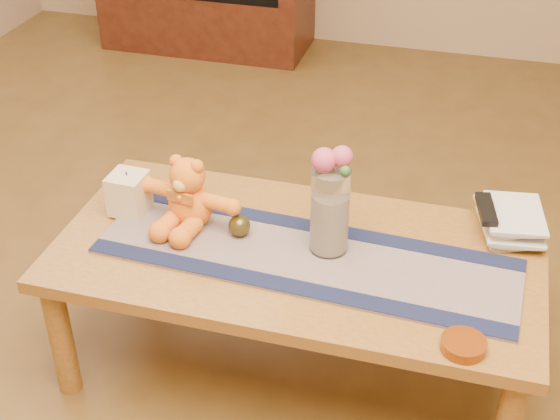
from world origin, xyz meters
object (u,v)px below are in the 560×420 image
(teddy_bear, at_px, (190,192))
(bronze_ball, at_px, (239,226))
(glass_vase, at_px, (330,211))
(tv_remote, at_px, (486,209))
(book_bottom, at_px, (482,228))
(amber_dish, at_px, (463,345))
(pillar_candle, at_px, (129,193))

(teddy_bear, bearing_deg, bronze_ball, 0.13)
(glass_vase, height_order, bronze_ball, glass_vase)
(glass_vase, relative_size, tv_remote, 1.62)
(book_bottom, distance_m, amber_dish, 0.53)
(bronze_ball, distance_m, tv_remote, 0.72)
(glass_vase, bearing_deg, amber_dish, -36.94)
(bronze_ball, height_order, book_bottom, bronze_ball)
(glass_vase, relative_size, amber_dish, 2.31)
(bronze_ball, relative_size, tv_remote, 0.41)
(glass_vase, bearing_deg, tv_remote, 26.55)
(pillar_candle, height_order, amber_dish, pillar_candle)
(book_bottom, relative_size, tv_remote, 1.39)
(glass_vase, relative_size, bronze_ball, 3.97)
(teddy_bear, distance_m, book_bottom, 0.88)
(tv_remote, bearing_deg, book_bottom, 90.00)
(amber_dish, bearing_deg, pillar_candle, 162.31)
(pillar_candle, bearing_deg, teddy_bear, -1.12)
(glass_vase, distance_m, tv_remote, 0.47)
(teddy_bear, xyz_separation_m, glass_vase, (0.43, -0.02, 0.02))
(book_bottom, xyz_separation_m, tv_remote, (0.00, -0.01, 0.07))
(glass_vase, bearing_deg, pillar_candle, 177.75)
(glass_vase, distance_m, amber_dish, 0.52)
(pillar_candle, xyz_separation_m, glass_vase, (0.63, -0.02, 0.07))
(bronze_ball, relative_size, amber_dish, 0.58)
(glass_vase, bearing_deg, book_bottom, 27.72)
(teddy_bear, height_order, glass_vase, glass_vase)
(tv_remote, distance_m, amber_dish, 0.52)
(teddy_bear, height_order, tv_remote, teddy_bear)
(glass_vase, distance_m, bronze_ball, 0.28)
(pillar_candle, relative_size, glass_vase, 0.49)
(bronze_ball, xyz_separation_m, tv_remote, (0.69, 0.22, 0.04))
(glass_vase, xyz_separation_m, tv_remote, (0.42, 0.21, -0.05))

